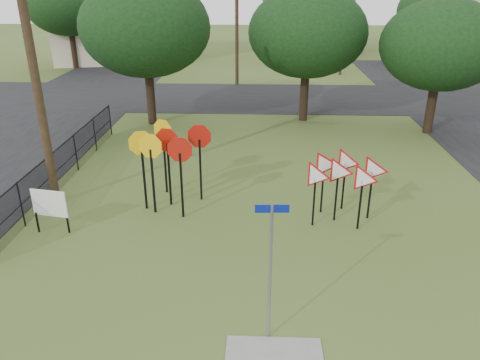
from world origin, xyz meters
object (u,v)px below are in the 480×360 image
street_name_sign (270,266)px  yield_sign_cluster (343,173)px  stop_sign_cluster (167,150)px  info_board (49,205)px

street_name_sign → yield_sign_cluster: street_name_sign is taller
yield_sign_cluster → street_name_sign: bearing=-113.2°
stop_sign_cluster → yield_sign_cluster: bearing=-7.5°
yield_sign_cluster → info_board: bearing=-171.9°
stop_sign_cluster → info_board: 3.93m
stop_sign_cluster → info_board: bearing=-148.5°
yield_sign_cluster → info_board: size_ratio=1.92×
yield_sign_cluster → info_board: (-8.78, -1.24, -0.66)m
stop_sign_cluster → street_name_sign: bearing=-62.6°
street_name_sign → stop_sign_cluster: street_name_sign is taller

